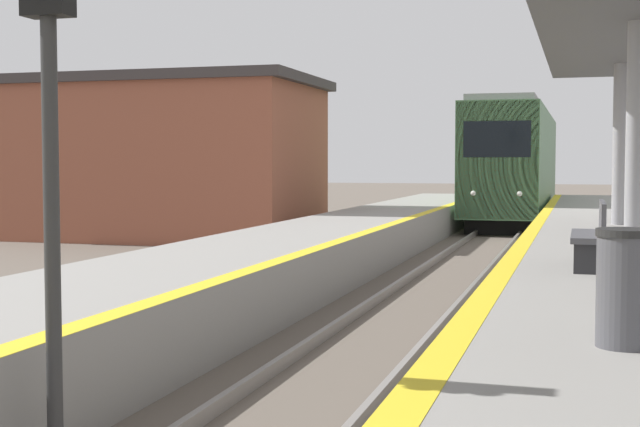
{
  "coord_description": "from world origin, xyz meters",
  "views": [
    {
      "loc": [
        2.64,
        -1.03,
        2.45
      ],
      "look_at": [
        -1.8,
        14.07,
        1.53
      ],
      "focal_mm": 50.0,
      "sensor_mm": 36.0,
      "label": 1
    }
  ],
  "objects_px": {
    "signal_near": "(48,75)",
    "trash_bin": "(626,288)",
    "bench": "(593,233)",
    "train": "(516,163)"
  },
  "relations": [
    {
      "from": "train",
      "to": "bench",
      "type": "distance_m",
      "value": 25.48
    },
    {
      "from": "train",
      "to": "signal_near",
      "type": "relative_size",
      "value": 4.09
    },
    {
      "from": "signal_near",
      "to": "trash_bin",
      "type": "height_order",
      "value": "signal_near"
    },
    {
      "from": "train",
      "to": "trash_bin",
      "type": "bearing_deg",
      "value": -84.44
    },
    {
      "from": "signal_near",
      "to": "bench",
      "type": "relative_size",
      "value": 2.52
    },
    {
      "from": "trash_bin",
      "to": "bench",
      "type": "distance_m",
      "value": 5.39
    },
    {
      "from": "signal_near",
      "to": "bench",
      "type": "distance_m",
      "value": 8.17
    },
    {
      "from": "bench",
      "to": "trash_bin",
      "type": "bearing_deg",
      "value": -88.0
    },
    {
      "from": "trash_bin",
      "to": "train",
      "type": "bearing_deg",
      "value": 95.56
    },
    {
      "from": "signal_near",
      "to": "trash_bin",
      "type": "xyz_separation_m",
      "value": [
        4.15,
        1.57,
        -1.64
      ]
    }
  ]
}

